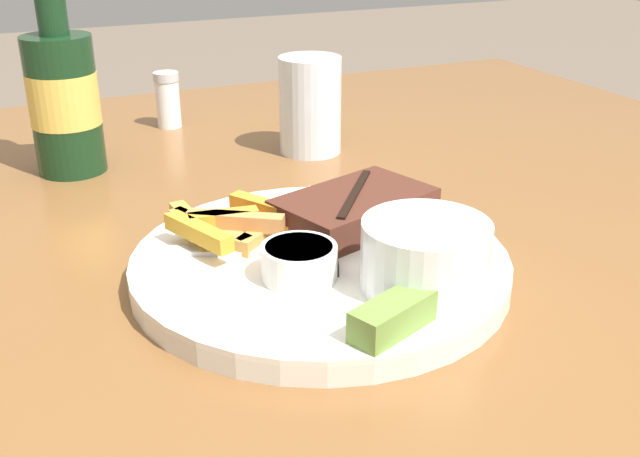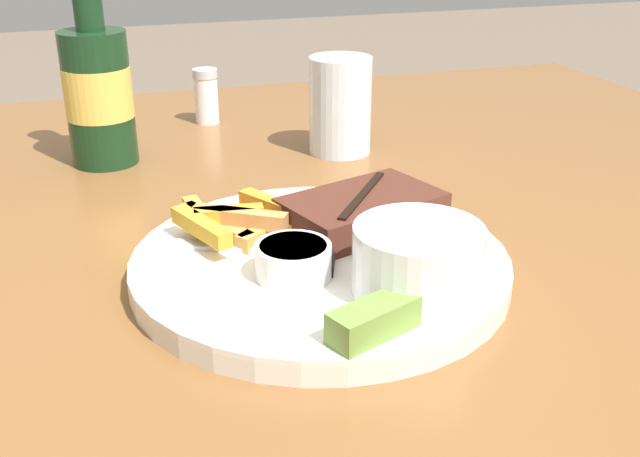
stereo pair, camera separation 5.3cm
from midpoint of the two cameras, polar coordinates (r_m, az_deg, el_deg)
The scene contains 12 objects.
dining_table at distance 0.58m, azimuth 2.63°, elevation -10.37°, with size 1.20×1.19×0.74m.
dinner_plate at distance 0.54m, azimuth 2.80°, elevation -2.88°, with size 0.27×0.27×0.02m.
steak_portion at distance 0.58m, azimuth 5.83°, elevation 1.30°, with size 0.13×0.11×0.03m.
fries_pile at distance 0.56m, azimuth -3.49°, elevation 0.53°, with size 0.11×0.11×0.02m.
coleslaw_cup at distance 0.48m, azimuth 10.59°, elevation -2.15°, with size 0.08×0.08×0.05m.
dipping_sauce_cup at distance 0.50m, azimuth 0.98°, elevation -2.40°, with size 0.05×0.05×0.02m.
pickle_spear at distance 0.44m, azimuth 7.60°, elevation -6.90°, with size 0.07×0.04×0.02m.
fork_utensil at distance 0.54m, azimuth -4.58°, elevation -1.45°, with size 0.13×0.07×0.00m.
knife_utensil at distance 0.56m, azimuth 3.30°, elevation -0.44°, with size 0.08×0.16×0.01m.
beer_bottle at distance 0.78m, azimuth -14.71°, elevation 10.22°, with size 0.07×0.07×0.21m.
drinking_glass at distance 0.79m, azimuth 3.47°, elevation 9.31°, with size 0.07×0.07×0.10m.
salt_shaker at distance 0.91m, azimuth -7.02°, elevation 9.98°, with size 0.03×0.03×0.07m.
Camera 2 is at (-0.15, -0.46, 1.00)m, focal length 42.00 mm.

